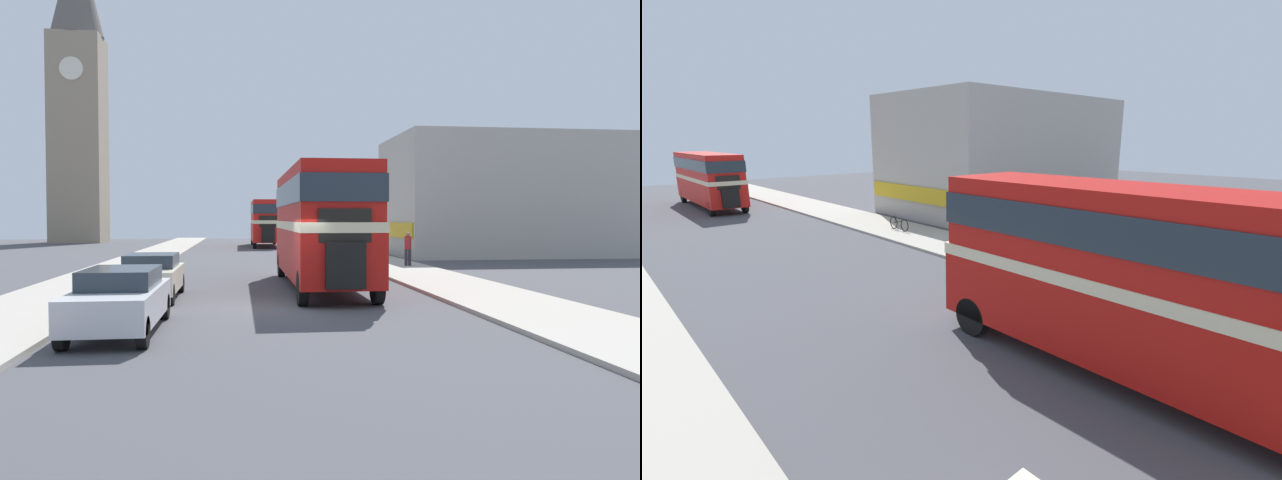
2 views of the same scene
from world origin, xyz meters
TOP-DOWN VIEW (x-y plane):
  - double_decker_bus at (1.81, 4.73)m, footprint 2.51×10.94m
  - bus_distant at (1.26, 38.40)m, footprint 2.43×10.71m
  - pedestrian_walking at (7.41, 13.13)m, footprint 0.35×0.35m
  - bicycle_on_pavement at (6.62, 21.17)m, footprint 0.05×1.76m
  - shop_building_block at (17.54, 23.15)m, footprint 16.71×9.71m

SIDE VIEW (x-z plane):
  - bicycle_on_pavement at x=6.62m, z-range 0.09..0.87m
  - pedestrian_walking at x=7.41m, z-range 0.23..1.96m
  - bus_distant at x=1.26m, z-range 0.39..4.45m
  - double_decker_bus at x=1.81m, z-range 0.40..4.59m
  - shop_building_block at x=17.54m, z-range 0.00..7.98m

